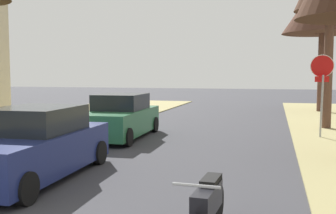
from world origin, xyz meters
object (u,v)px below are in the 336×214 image
parked_sedan_navy (34,146)px  parked_motorcycle (207,206)px  street_tree_right_far (323,4)px  parked_sedan_green (120,118)px  stop_sign_far (322,78)px

parked_sedan_navy → parked_motorcycle: parked_sedan_navy is taller
street_tree_right_far → parked_motorcycle: size_ratio=3.97×
parked_sedan_navy → parked_sedan_green: 5.82m
stop_sign_far → parked_sedan_green: (-7.01, -1.67, -1.44)m
parked_sedan_navy → parked_motorcycle: bearing=-28.8°
street_tree_right_far → parked_motorcycle: street_tree_right_far is taller
stop_sign_far → parked_sedan_navy: (-6.72, -7.48, -1.44)m
stop_sign_far → parked_motorcycle: (-2.47, -9.81, -1.68)m
stop_sign_far → parked_sedan_green: bearing=-166.6°
stop_sign_far → street_tree_right_far: (1.04, 10.55, 4.25)m
street_tree_right_far → parked_sedan_navy: street_tree_right_far is taller
street_tree_right_far → parked_sedan_green: street_tree_right_far is taller
parked_sedan_navy → parked_sedan_green: (-0.28, 5.81, 0.00)m
street_tree_right_far → parked_motorcycle: 21.50m
stop_sign_far → street_tree_right_far: size_ratio=0.36×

